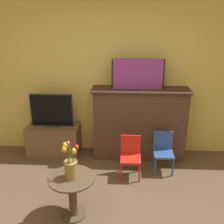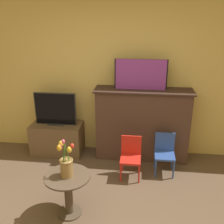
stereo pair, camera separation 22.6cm
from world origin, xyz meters
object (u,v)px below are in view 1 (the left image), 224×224
Objects in this scene: chair_blue at (163,149)px; painting at (138,74)px; vase_tulips at (71,166)px; tv_monitor at (52,111)px; chair_red at (131,154)px.

painting is at bearing 133.94° from chair_blue.
tv_monitor is at bearing 112.39° from vase_tulips.
chair_red is (-0.09, -0.59, -1.06)m from painting.
chair_blue is (0.50, 0.17, 0.00)m from chair_red.
tv_monitor reaches higher than chair_red.
vase_tulips is at bearing -138.22° from chair_blue.
vase_tulips is at bearing -127.64° from chair_red.
chair_red is 0.53m from chair_blue.
chair_blue is (0.40, -0.42, -1.06)m from painting.
tv_monitor is 1.14× the size of chair_red.
chair_red is at bearing -99.15° from painting.
chair_red is at bearing -22.91° from tv_monitor.
vase_tulips reaches higher than chair_blue.
tv_monitor is (-1.38, -0.04, -0.61)m from painting.
painting is at bearing 80.85° from chair_red.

